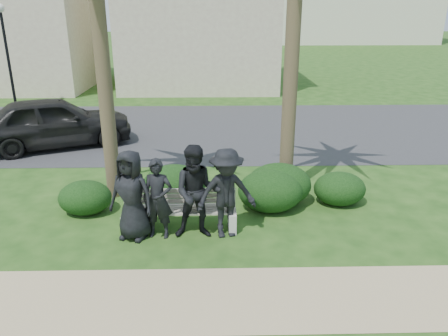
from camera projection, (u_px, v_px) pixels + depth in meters
The scene contains 16 objects.
ground at pixel (229, 239), 8.22m from camera, with size 160.00×160.00×0.00m, color #1C4112.
footpath at pixel (233, 298), 6.53m from camera, with size 30.00×1.60×0.01m, color tan.
asphalt_street at pixel (221, 129), 15.73m from camera, with size 160.00×8.00×0.01m, color #2D2D30.
stucco_bldg_right at pixel (199, 17), 23.84m from camera, with size 8.40×8.40×7.30m.
street_lamp at pixel (5, 38), 18.27m from camera, with size 0.36×0.36×4.29m.
park_bench at pixel (180, 213), 8.47m from camera, with size 2.19×0.52×0.76m.
man_a at pixel (131, 195), 8.01m from camera, with size 0.84×0.55×1.72m, color black.
man_b at pixel (158, 199), 8.07m from camera, with size 0.56×0.37×1.55m, color black.
man_c at pixel (197, 192), 8.03m from camera, with size 0.88×0.68×1.80m, color black.
man_d at pixel (226, 194), 8.06m from camera, with size 1.12×0.64×1.73m, color black.
hedge_a at pixel (85, 197), 9.18m from camera, with size 1.11×0.92×0.72m, color black.
hedge_c at pixel (174, 184), 9.60m from camera, with size 1.39×1.15×0.91m, color black.
hedge_d at pixel (270, 190), 9.30m from camera, with size 1.39×1.15×0.91m, color black.
hedge_e at pixel (279, 183), 9.61m from camera, with size 1.43×1.18×0.93m, color black.
hedge_f at pixel (340, 188), 9.61m from camera, with size 1.14×0.94×0.74m, color black.
car_a at pixel (54, 122), 13.48m from camera, with size 1.86×4.63×1.58m, color black.
Camera 1 is at (-0.27, -7.26, 4.08)m, focal length 35.00 mm.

